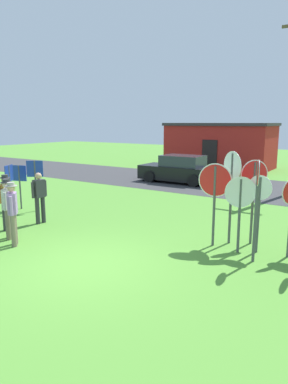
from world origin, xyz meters
name	(u,v)px	position (x,y,z in m)	size (l,w,h in m)	color
ground_plane	(86,265)	(0.00, 0.00, 0.00)	(80.00, 80.00, 0.00)	#518E33
street_asphalt	(246,188)	(0.00, 11.98, 0.00)	(60.00, 6.40, 0.01)	#38383A
building_background	(220,145)	(-4.34, 19.13, 1.63)	(7.61, 3.82, 3.24)	#B2231E
parked_car_on_street	(179,170)	(-3.66, 11.62, 0.69)	(4.32, 2.06, 1.51)	black
stop_sign_far_back	(254,187)	(2.78, 3.63, 1.59)	(0.56, 0.57, 2.32)	#474C4C
stop_sign_leaning_left	(232,181)	(2.26, 3.35, 1.75)	(0.65, 0.46, 2.55)	#474C4C
stop_sign_rear_left	(215,189)	(1.97, 2.91, 1.55)	(0.89, 0.14, 2.25)	#474C4C
stop_sign_tallest	(259,201)	(3.10, 3.05, 1.34)	(0.62, 0.13, 2.01)	#474C4C
stop_sign_center_cluster	(240,201)	(2.69, 2.81, 1.34)	(0.70, 0.42, 1.97)	#474C4C
stop_sign_leaning_right	(257,196)	(3.22, 2.38, 1.62)	(0.21, 0.58, 2.46)	#474C4C
person_near_signs	(39,195)	(-3.66, 1.82, 0.95)	(0.25, 0.57, 1.69)	#2D2D33
person_on_left	(8,205)	(-3.14, 0.24, 0.98)	(0.40, 0.47, 1.74)	#7A6B56
person_in_dark_shirt	(6,199)	(-3.90, 0.74, 0.98)	(0.31, 0.57, 1.74)	#2D2D33
person_in_blue	(13,210)	(-2.54, -0.04, 0.98)	(0.44, 0.42, 1.74)	#7A6B56
info_panel_leftmost	(20,179)	(-5.85, 2.74, 1.17)	(0.58, 0.22, 1.69)	#4C4C51
info_panel_middle	(9,180)	(-5.71, 2.20, 1.22)	(0.30, 0.54, 1.76)	#4C4C51
info_panel_rightmost	(35,176)	(-5.10, 2.87, 1.31)	(0.50, 0.38, 1.90)	#4C4C51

